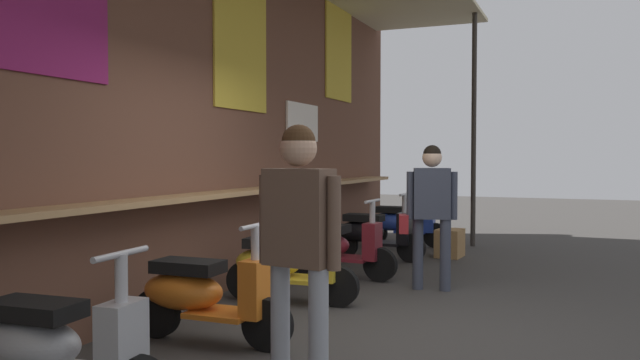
# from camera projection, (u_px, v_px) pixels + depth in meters

# --- Properties ---
(ground_plane) EXTENTS (37.61, 37.61, 0.00)m
(ground_plane) POSITION_uv_depth(u_px,v_px,m) (360.00, 334.00, 5.26)
(ground_plane) COLOR #383533
(market_stall_facade) EXTENTS (13.43, 2.28, 3.97)m
(market_stall_facade) POSITION_uv_depth(u_px,v_px,m) (168.00, 82.00, 5.90)
(market_stall_facade) COLOR brown
(market_stall_facade) RESTS_ON ground_plane
(scooter_silver) EXTENTS (0.48, 1.40, 0.97)m
(scooter_silver) POSITION_uv_depth(u_px,v_px,m) (51.00, 348.00, 3.59)
(scooter_silver) COLOR #B2B5BA
(scooter_silver) RESTS_ON ground_plane
(scooter_orange) EXTENTS (0.46, 1.40, 0.97)m
(scooter_orange) POSITION_uv_depth(u_px,v_px,m) (201.00, 294.00, 5.01)
(scooter_orange) COLOR orange
(scooter_orange) RESTS_ON ground_plane
(scooter_yellow) EXTENTS (0.50, 1.40, 0.97)m
(scooter_yellow) POSITION_uv_depth(u_px,v_px,m) (284.00, 264.00, 6.38)
(scooter_yellow) COLOR gold
(scooter_yellow) RESTS_ON ground_plane
(scooter_maroon) EXTENTS (0.46, 1.40, 0.97)m
(scooter_maroon) POSITION_uv_depth(u_px,v_px,m) (335.00, 246.00, 7.70)
(scooter_maroon) COLOR maroon
(scooter_maroon) RESTS_ON ground_plane
(scooter_black) EXTENTS (0.46, 1.40, 0.97)m
(scooter_black) POSITION_uv_depth(u_px,v_px,m) (372.00, 233.00, 9.04)
(scooter_black) COLOR black
(scooter_black) RESTS_ON ground_plane
(scooter_blue) EXTENTS (0.47, 1.40, 0.97)m
(scooter_blue) POSITION_uv_depth(u_px,v_px,m) (400.00, 223.00, 10.43)
(scooter_blue) COLOR #233D9E
(scooter_blue) RESTS_ON ground_plane
(shopper_with_handbag) EXTENTS (0.39, 0.64, 1.60)m
(shopper_with_handbag) POSITION_uv_depth(u_px,v_px,m) (430.00, 203.00, 6.98)
(shopper_with_handbag) COLOR #383D4C
(shopper_with_handbag) RESTS_ON ground_plane
(shopper_browsing) EXTENTS (0.26, 0.57, 1.67)m
(shopper_browsing) POSITION_uv_depth(u_px,v_px,m) (299.00, 231.00, 3.79)
(shopper_browsing) COLOR #999EA8
(shopper_browsing) RESTS_ON ground_plane
(merchandise_crate) EXTENTS (0.47, 0.39, 0.41)m
(merchandise_crate) POSITION_uv_depth(u_px,v_px,m) (450.00, 243.00, 9.30)
(merchandise_crate) COLOR olive
(merchandise_crate) RESTS_ON ground_plane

